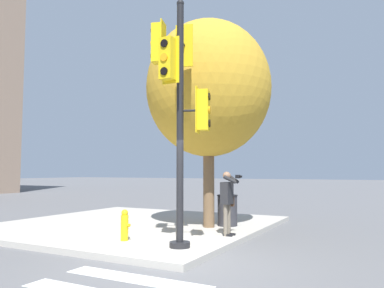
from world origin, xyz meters
The scene contains 7 objects.
ground_plane centered at (0.00, 0.00, 0.00)m, with size 160.00×160.00×0.00m, color #5B5B5E.
sidewalk_corner centered at (3.50, 3.50, 0.07)m, with size 8.00×8.00×0.14m.
traffic_signal_pole centered at (0.78, 0.33, 3.67)m, with size 1.36×1.36×5.59m.
person_photographer centered at (2.69, -0.05, 1.13)m, with size 0.58×0.54×1.65m.
street_tree centered at (3.78, 1.00, 4.32)m, with size 3.79×3.79×6.28m.
fire_hydrant centered at (0.85, 1.87, 0.51)m, with size 0.18×0.24×0.74m.
trash_bin centered at (4.30, 0.62, 0.62)m, with size 0.63×0.63×0.94m.
Camera 1 is at (-6.45, -3.80, 1.81)m, focal length 35.00 mm.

